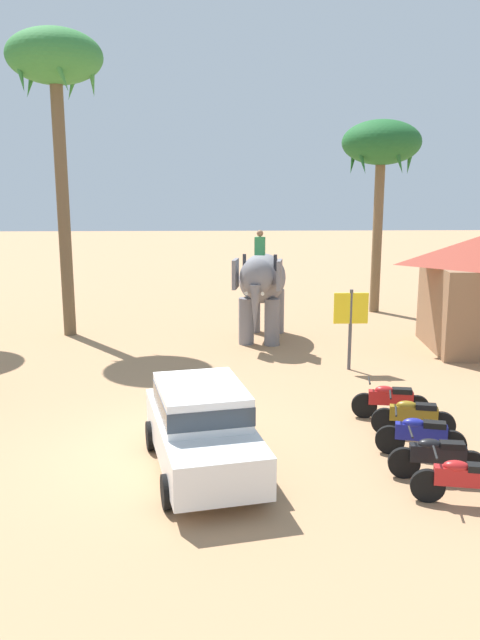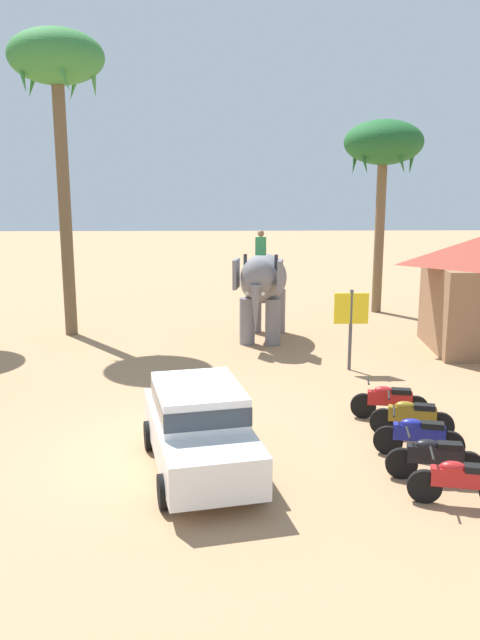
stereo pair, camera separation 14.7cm
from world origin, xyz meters
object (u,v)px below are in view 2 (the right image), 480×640
at_px(car_sedan_foreground, 199,425).
at_px(palm_tree_near_hut, 57,70).
at_px(motorcycle_mid_row, 419,435).
at_px(motorcycle_nearest_camera, 461,480).
at_px(signboard_yellow, 351,314).
at_px(elephant_with_mahout, 263,284).
at_px(motorcycle_fourth_in_row, 412,417).
at_px(palm_tree_left_of_road, 383,148).
at_px(motorcycle_far_in_row, 389,400).
at_px(motorcycle_second_in_row, 435,457).

height_order(car_sedan_foreground, palm_tree_near_hut, palm_tree_near_hut).
bearing_deg(motorcycle_mid_row, palm_tree_near_hut, 130.90).
distance_m(motorcycle_nearest_camera, signboard_yellow, 8.28).
distance_m(elephant_with_mahout, motorcycle_fourth_in_row, 9.40).
relative_size(motorcycle_nearest_camera, signboard_yellow, 0.74).
bearing_deg(car_sedan_foreground, motorcycle_mid_row, 6.40).
height_order(motorcycle_fourth_in_row, palm_tree_left_of_road, palm_tree_left_of_road).
bearing_deg(motorcycle_far_in_row, car_sedan_foreground, -149.06).
bearing_deg(motorcycle_fourth_in_row, palm_tree_left_of_road, 79.94).
xyz_separation_m(car_sedan_foreground, signboard_yellow, (4.18, 6.67, 0.76)).
xyz_separation_m(elephant_with_mahout, palm_tree_left_of_road, (5.15, 4.84, 4.79)).
xyz_separation_m(elephant_with_mahout, motorcycle_fourth_in_row, (2.72, -8.87, -1.53)).
height_order(car_sedan_foreground, motorcycle_mid_row, car_sedan_foreground).
relative_size(motorcycle_fourth_in_row, motorcycle_far_in_row, 0.99).
xyz_separation_m(palm_tree_left_of_road, signboard_yellow, (-2.80, -8.58, -5.09)).
xyz_separation_m(motorcycle_nearest_camera, motorcycle_fourth_in_row, (0.03, 3.05, 0.00)).
distance_m(motorcycle_nearest_camera, palm_tree_left_of_road, 18.08).
xyz_separation_m(elephant_with_mahout, motorcycle_far_in_row, (2.50, -7.81, -1.53)).
bearing_deg(elephant_with_mahout, car_sedan_foreground, -99.98).
height_order(car_sedan_foreground, palm_tree_left_of_road, palm_tree_left_of_road).
bearing_deg(car_sedan_foreground, motorcycle_fourth_in_row, 18.66).
bearing_deg(palm_tree_near_hut, motorcycle_nearest_camera, -53.43).
distance_m(motorcycle_mid_row, motorcycle_fourth_in_row, 1.06).
bearing_deg(motorcycle_far_in_row, elephant_with_mahout, 107.76).
bearing_deg(motorcycle_nearest_camera, motorcycle_mid_row, 93.69).
bearing_deg(signboard_yellow, elephant_with_mahout, 122.12).
bearing_deg(motorcycle_second_in_row, palm_tree_left_of_road, 80.64).
bearing_deg(car_sedan_foreground, elephant_with_mahout, 80.02).
bearing_deg(palm_tree_left_of_road, motorcycle_nearest_camera, -98.36).
bearing_deg(motorcycle_nearest_camera, motorcycle_second_in_row, 98.50).
bearing_deg(palm_tree_left_of_road, palm_tree_near_hut, -162.30).
bearing_deg(motorcycle_mid_row, palm_tree_left_of_road, 80.04).
height_order(motorcycle_nearest_camera, motorcycle_mid_row, same).
relative_size(motorcycle_mid_row, palm_tree_near_hut, 0.17).
height_order(motorcycle_nearest_camera, palm_tree_near_hut, palm_tree_near_hut).
bearing_deg(elephant_with_mahout, palm_tree_near_hut, 171.79).
distance_m(elephant_with_mahout, motorcycle_mid_row, 10.36).
distance_m(motorcycle_nearest_camera, motorcycle_mid_row, 2.01).
bearing_deg(motorcycle_fourth_in_row, signboard_yellow, 94.14).
height_order(motorcycle_fourth_in_row, motorcycle_far_in_row, same).
relative_size(elephant_with_mahout, motorcycle_fourth_in_row, 2.25).
bearing_deg(motorcycle_second_in_row, palm_tree_near_hut, 128.28).
distance_m(motorcycle_nearest_camera, motorcycle_second_in_row, 0.97).
xyz_separation_m(motorcycle_far_in_row, palm_tree_left_of_road, (2.65, 12.65, 6.31)).
bearing_deg(palm_tree_near_hut, motorcycle_far_in_row, -43.15).
bearing_deg(elephant_with_mahout, signboard_yellow, -57.88).
relative_size(motorcycle_mid_row, motorcycle_fourth_in_row, 1.00).
height_order(motorcycle_far_in_row, palm_tree_left_of_road, palm_tree_left_of_road).
xyz_separation_m(motorcycle_mid_row, signboard_yellow, (-0.21, 6.17, 1.22)).
bearing_deg(motorcycle_fourth_in_row, motorcycle_far_in_row, 101.68).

